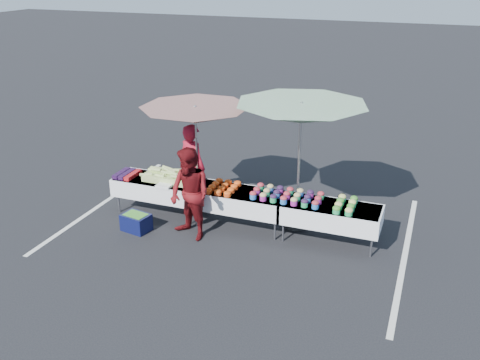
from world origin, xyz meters
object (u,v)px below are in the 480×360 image
(table_right, at_px, (331,214))
(umbrella_left, at_px, (195,116))
(storage_bin, at_px, (136,222))
(umbrella_right, at_px, (301,114))
(table_center, at_px, (240,200))
(vendor, at_px, (193,166))
(customer, at_px, (190,194))
(table_left, at_px, (159,187))

(table_right, relative_size, umbrella_left, 0.63)
(table_right, xyz_separation_m, storage_bin, (-3.65, -0.89, -0.40))
(table_right, height_order, storage_bin, table_right)
(table_right, relative_size, umbrella_right, 0.67)
(table_center, xyz_separation_m, table_right, (1.80, 0.00, 0.00))
(vendor, xyz_separation_m, umbrella_left, (0.17, -0.15, 1.15))
(customer, bearing_deg, table_center, 70.25)
(customer, bearing_deg, table_right, 40.55)
(customer, bearing_deg, vendor, 137.29)
(table_left, bearing_deg, table_right, 0.00)
(table_center, bearing_deg, vendor, 156.71)
(umbrella_left, bearing_deg, table_left, -150.09)
(vendor, xyz_separation_m, storage_bin, (-0.57, -1.44, -0.74))
(umbrella_left, bearing_deg, table_center, -19.91)
(table_right, xyz_separation_m, umbrella_right, (-0.75, 0.40, 1.73))
(table_right, distance_m, umbrella_left, 3.29)
(umbrella_left, relative_size, storage_bin, 4.99)
(table_center, height_order, storage_bin, table_center)
(vendor, distance_m, storage_bin, 1.71)
(table_left, relative_size, table_right, 1.00)
(table_left, relative_size, vendor, 1.01)
(table_left, distance_m, umbrella_left, 1.69)
(table_center, relative_size, customer, 1.04)
(table_left, height_order, table_right, same)
(umbrella_right, bearing_deg, vendor, 176.32)
(vendor, bearing_deg, umbrella_right, -158.99)
(table_right, height_order, umbrella_right, umbrella_right)
(umbrella_left, bearing_deg, umbrella_right, -0.00)
(umbrella_left, distance_m, umbrella_right, 2.17)
(table_center, xyz_separation_m, vendor, (-1.28, 0.55, 0.34))
(table_left, xyz_separation_m, umbrella_right, (2.85, 0.40, 1.73))
(umbrella_right, xyz_separation_m, storage_bin, (-2.90, -1.29, -2.13))
(table_center, bearing_deg, table_left, 180.00)
(table_left, height_order, customer, customer)
(vendor, bearing_deg, storage_bin, 92.95)
(table_center, distance_m, umbrella_right, 2.06)
(table_center, xyz_separation_m, umbrella_left, (-1.10, 0.40, 1.49))
(umbrella_right, bearing_deg, table_right, -28.21)
(umbrella_right, bearing_deg, storage_bin, -156.13)
(storage_bin, bearing_deg, table_center, 35.90)
(table_right, bearing_deg, table_center, 180.00)
(table_left, bearing_deg, storage_bin, -93.24)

